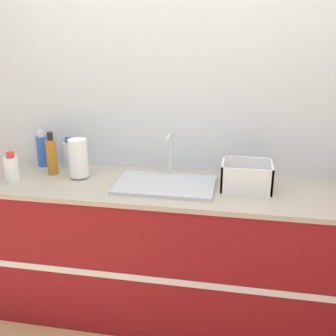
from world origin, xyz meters
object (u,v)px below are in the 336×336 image
object	(u,v)px
dish_rack	(246,179)
bottle_white_spray	(12,168)
sink	(166,183)
bottle_amber	(52,156)
paper_towel_roll	(78,158)
bottle_clear	(69,154)
bottle_blue	(42,150)

from	to	relation	value
dish_rack	bottle_white_spray	xyz separation A→B (m)	(-1.41, -0.12, 0.02)
sink	dish_rack	xyz separation A→B (m)	(0.47, 0.03, 0.04)
bottle_white_spray	bottle_amber	xyz separation A→B (m)	(0.19, 0.16, 0.04)
bottle_amber	paper_towel_roll	bearing A→B (deg)	-10.40
bottle_clear	bottle_amber	distance (m)	0.17
dish_rack	bottle_white_spray	size ratio (longest dim) A/B	1.57
dish_rack	bottle_amber	world-z (taller)	bottle_amber
paper_towel_roll	bottle_amber	size ratio (longest dim) A/B	0.90
bottle_blue	bottle_amber	bearing A→B (deg)	-45.56
sink	bottle_clear	bearing A→B (deg)	161.49
bottle_blue	bottle_clear	world-z (taller)	bottle_blue
bottle_amber	bottle_clear	bearing A→B (deg)	74.92
paper_towel_roll	bottle_clear	world-z (taller)	paper_towel_roll
bottle_blue	bottle_clear	size ratio (longest dim) A/B	1.22
bottle_white_spray	bottle_blue	world-z (taller)	bottle_blue
paper_towel_roll	bottle_amber	world-z (taller)	bottle_amber
sink	bottle_blue	xyz separation A→B (m)	(-0.89, 0.22, 0.09)
bottle_amber	bottle_blue	bearing A→B (deg)	134.44
sink	paper_towel_roll	size ratio (longest dim) A/B	2.33
bottle_white_spray	dish_rack	bearing A→B (deg)	4.66
bottle_white_spray	bottle_blue	xyz separation A→B (m)	(0.05, 0.30, 0.03)
paper_towel_roll	bottle_blue	bearing A→B (deg)	152.09
bottle_white_spray	bottle_amber	world-z (taller)	bottle_amber
sink	bottle_blue	world-z (taller)	sink
sink	dish_rack	world-z (taller)	sink
dish_rack	bottle_white_spray	distance (m)	1.42
bottle_white_spray	bottle_amber	size ratio (longest dim) A/B	0.66
sink	paper_towel_roll	distance (m)	0.57
paper_towel_roll	dish_rack	distance (m)	1.03
sink	paper_towel_roll	xyz separation A→B (m)	(-0.56, 0.04, 0.11)
bottle_white_spray	bottle_clear	bearing A→B (deg)	54.27
sink	bottle_clear	distance (m)	0.75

